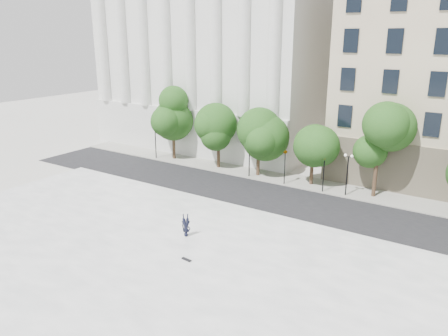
{
  "coord_description": "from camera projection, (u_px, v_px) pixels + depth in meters",
  "views": [
    {
      "loc": [
        17.55,
        -16.64,
        14.81
      ],
      "look_at": [
        0.06,
        10.0,
        5.09
      ],
      "focal_mm": 35.0,
      "sensor_mm": 36.0,
      "label": 1
    }
  ],
  "objects": [
    {
      "name": "plaza",
      "position": [
        166.0,
        263.0,
        29.17
      ],
      "size": [
        44.0,
        22.0,
        0.45
      ],
      "primitive_type": "cube",
      "color": "white",
      "rests_on": "ground"
    },
    {
      "name": "building_west",
      "position": [
        234.0,
        49.0,
        62.84
      ],
      "size": [
        31.5,
        27.65,
        25.6
      ],
      "color": "silver",
      "rests_on": "ground"
    },
    {
      "name": "skateboard",
      "position": [
        187.0,
        260.0,
        29.06
      ],
      "size": [
        0.78,
        0.27,
        0.08
      ],
      "primitive_type": "cube",
      "rotation": [
        0.0,
        0.0,
        -0.11
      ],
      "color": "black",
      "rests_on": "plaza"
    },
    {
      "name": "street_trees",
      "position": [
        310.0,
        136.0,
        43.4
      ],
      "size": [
        41.68,
        4.75,
        7.9
      ],
      "color": "#382619",
      "rests_on": "ground"
    },
    {
      "name": "street",
      "position": [
        270.0,
        199.0,
        41.23
      ],
      "size": [
        60.0,
        8.0,
        0.02
      ],
      "primitive_type": "cube",
      "color": "black",
      "rests_on": "ground"
    },
    {
      "name": "traffic_light_east",
      "position": [
        325.0,
        156.0,
        41.73
      ],
      "size": [
        1.05,
        1.78,
        4.21
      ],
      "color": "black",
      "rests_on": "ground"
    },
    {
      "name": "ground",
      "position": [
        134.0,
        286.0,
        26.84
      ],
      "size": [
        160.0,
        160.0,
        0.0
      ],
      "primitive_type": "plane",
      "color": "beige",
      "rests_on": "ground"
    },
    {
      "name": "person_lying",
      "position": [
        186.0,
        233.0,
        32.46
      ],
      "size": [
        1.47,
        1.86,
        0.48
      ],
      "primitive_type": "imported",
      "rotation": [
        -1.54,
        0.0,
        0.54
      ],
      "color": "black",
      "rests_on": "plaza"
    },
    {
      "name": "lamp_posts",
      "position": [
        293.0,
        158.0,
        44.02
      ],
      "size": [
        37.2,
        0.28,
        4.36
      ],
      "color": "black",
      "rests_on": "ground"
    },
    {
      "name": "traffic_light_west",
      "position": [
        285.0,
        150.0,
        43.9
      ],
      "size": [
        0.63,
        1.87,
        4.24
      ],
      "color": "black",
      "rests_on": "ground"
    },
    {
      "name": "far_sidewalk",
      "position": [
        296.0,
        181.0,
        46.01
      ],
      "size": [
        60.0,
        4.0,
        0.12
      ],
      "primitive_type": "cube",
      "color": "#9A988E",
      "rests_on": "ground"
    }
  ]
}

